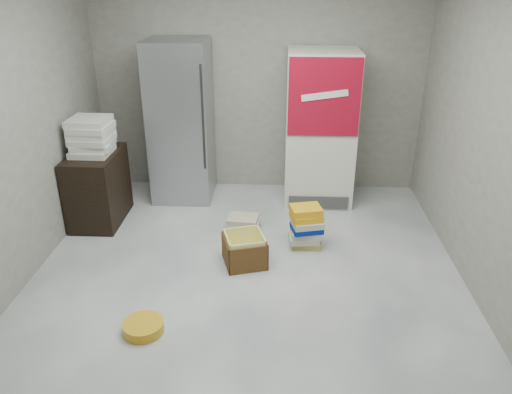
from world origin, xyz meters
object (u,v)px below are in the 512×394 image
Objects in this scene: coke_cooler at (320,128)px; wood_shelf at (98,187)px; phonebook_stack_main at (306,227)px; cardboard_box at (245,252)px; steel_fridge at (181,122)px.

coke_cooler is 2.63m from wood_shelf.
wood_shelf is 2.35m from phonebook_stack_main.
wood_shelf is at bearing -163.72° from coke_cooler.
phonebook_stack_main is 0.71m from cardboard_box.
coke_cooler reaches higher than wood_shelf.
phonebook_stack_main is at bearing -39.45° from steel_fridge.
coke_cooler reaches higher than cardboard_box.
wood_shelf is (-2.48, -0.72, -0.50)m from coke_cooler.
wood_shelf is at bearing 162.90° from phonebook_stack_main.
steel_fridge reaches higher than phonebook_stack_main.
wood_shelf is at bearing -138.69° from steel_fridge.
wood_shelf is 1.81× the size of phonebook_stack_main.
coke_cooler reaches higher than phonebook_stack_main.
steel_fridge is at bearing 41.31° from wood_shelf.
phonebook_stack_main is (1.47, -1.21, -0.73)m from steel_fridge.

